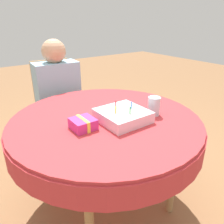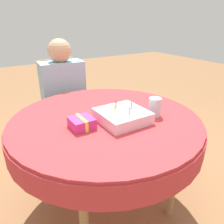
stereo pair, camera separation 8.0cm
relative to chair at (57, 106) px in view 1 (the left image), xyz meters
name	(u,v)px [view 1 (the left image)]	position (x,y,z in m)	size (l,w,h in m)	color
ground_plane	(107,202)	(-0.03, -0.95, -0.52)	(12.00, 12.00, 0.00)	#8C603D
dining_table	(106,129)	(-0.03, -0.95, 0.15)	(1.27, 1.27, 0.75)	#BC3338
chair	(57,106)	(0.00, 0.00, 0.00)	(0.45, 0.45, 0.97)	#A37A4C
person	(58,89)	(-0.01, -0.10, 0.20)	(0.42, 0.34, 1.18)	tan
birthday_cake	(123,116)	(0.03, -1.05, 0.27)	(0.29, 0.29, 0.12)	silver
drinking_glass	(154,106)	(0.26, -1.10, 0.29)	(0.08, 0.08, 0.13)	silver
gift_box	(83,124)	(-0.23, -1.00, 0.26)	(0.13, 0.14, 0.07)	#D13384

